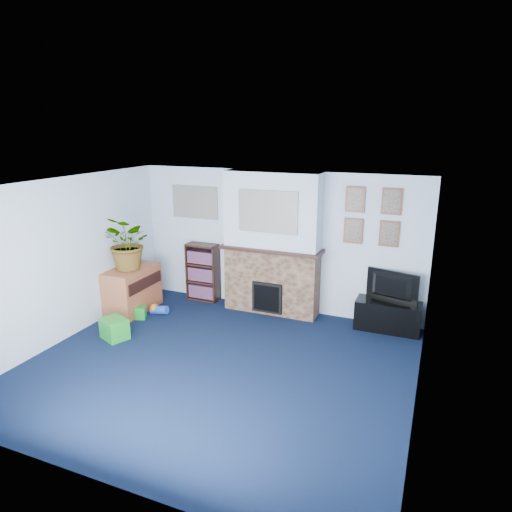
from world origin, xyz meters
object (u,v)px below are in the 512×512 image
at_px(television, 390,287).
at_px(sideboard, 132,291).
at_px(bookshelf, 203,273).
at_px(tv_stand, 388,316).

relative_size(television, sideboard, 0.83).
bearing_deg(television, bookshelf, 13.68).
bearing_deg(bookshelf, television, -0.98).
bearing_deg(sideboard, tv_stand, 11.66).
xyz_separation_m(television, bookshelf, (-3.31, 0.06, -0.20)).
xyz_separation_m(television, sideboard, (-4.19, -0.88, -0.36)).
bearing_deg(sideboard, television, 11.92).
bearing_deg(tv_stand, sideboard, -168.34).
bearing_deg(sideboard, bookshelf, 46.89).
bearing_deg(tv_stand, television, 90.00).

